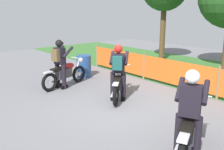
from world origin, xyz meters
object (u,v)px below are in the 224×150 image
rider_lead (118,69)px  rider_trailing (190,112)px  motorcycle_third (65,74)px  oil_drum (84,66)px  motorcycle_lead (119,83)px  rider_third (60,61)px  motorcycle_trailing (189,130)px

rider_lead → rider_trailing: 3.32m
motorcycle_third → oil_drum: motorcycle_third is taller
motorcycle_lead → rider_third: rider_third is taller
motorcycle_third → rider_trailing: 5.44m
motorcycle_lead → oil_drum: 2.88m
rider_lead → rider_trailing: same height
motorcycle_third → rider_third: (0.05, -0.21, 0.48)m
motorcycle_third → oil_drum: bearing=16.2°
rider_trailing → oil_drum: rider_trailing is taller
motorcycle_trailing → motorcycle_third: motorcycle_trailing is taller
rider_third → oil_drum: 1.75m
motorcycle_third → oil_drum: size_ratio=2.28×
rider_trailing → rider_third: same height
motorcycle_lead → rider_trailing: size_ratio=0.94×
motorcycle_trailing → oil_drum: bearing=49.3°
motorcycle_third → rider_third: rider_third is taller
motorcycle_third → oil_drum: (-0.71, 1.27, -0.03)m
motorcycle_trailing → rider_third: rider_third is taller
motorcycle_trailing → rider_trailing: rider_trailing is taller
motorcycle_lead → motorcycle_trailing: motorcycle_trailing is taller
rider_lead → rider_trailing: size_ratio=1.00×
rider_lead → rider_trailing: (3.13, -1.10, -0.03)m
rider_trailing → oil_drum: size_ratio=1.92×
motorcycle_trailing → motorcycle_third: (-5.29, 0.41, -0.02)m
motorcycle_lead → motorcycle_trailing: (3.19, -1.08, 0.03)m
motorcycle_lead → motorcycle_third: bearing=66.8°
oil_drum → motorcycle_third: bearing=-61.0°
motorcycle_lead → oil_drum: bearing=37.1°
motorcycle_lead → rider_lead: 0.54m
rider_third → motorcycle_trailing: bearing=-105.0°
motorcycle_trailing → motorcycle_third: bearing=60.5°
motorcycle_trailing → rider_lead: size_ratio=1.16×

